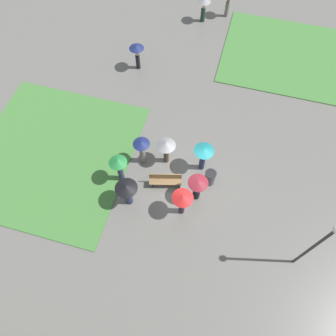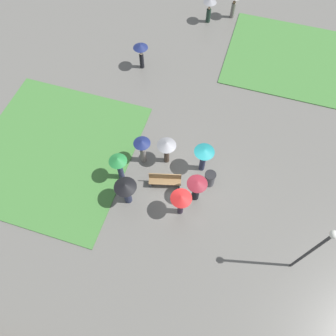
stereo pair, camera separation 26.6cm
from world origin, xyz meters
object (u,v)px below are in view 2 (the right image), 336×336
(crowd_person_red, at_px, (181,200))
(lone_walker_far_path, at_px, (141,51))
(crowd_person_black, at_px, (126,189))
(crowd_person_teal, at_px, (204,155))
(park_bench, at_px, (165,180))
(crowd_person_grey, at_px, (167,147))
(lone_walker_near_lawn, at_px, (210,6))
(lamp_post, at_px, (316,247))
(crowd_person_maroon, at_px, (197,187))
(trash_bin, at_px, (210,179))
(crowd_person_green, at_px, (119,164))
(crowd_person_navy, at_px, (142,148))
(lone_walker_mid_plaza, at_px, (235,1))

(crowd_person_red, bearing_deg, lone_walker_far_path, -91.26)
(crowd_person_black, distance_m, crowd_person_teal, 4.38)
(crowd_person_red, bearing_deg, park_bench, -77.92)
(crowd_person_grey, distance_m, lone_walker_near_lawn, 12.43)
(crowd_person_black, height_order, crowd_person_teal, crowd_person_teal)
(lamp_post, height_order, crowd_person_maroon, lamp_post)
(park_bench, distance_m, lamp_post, 7.87)
(crowd_person_maroon, bearing_deg, trash_bin, -44.16)
(crowd_person_black, distance_m, crowd_person_red, 2.78)
(crowd_person_black, bearing_deg, lone_walker_near_lawn, 164.60)
(trash_bin, bearing_deg, crowd_person_green, -166.70)
(crowd_person_maroon, bearing_deg, crowd_person_black, 91.35)
(crowd_person_navy, distance_m, lone_walker_far_path, 7.32)
(crowd_person_maroon, height_order, lone_walker_mid_plaza, lone_walker_mid_plaza)
(crowd_person_green, distance_m, lone_walker_near_lawn, 14.23)
(crowd_person_navy, relative_size, lone_walker_mid_plaza, 1.03)
(crowd_person_navy, height_order, crowd_person_maroon, crowd_person_navy)
(crowd_person_green, relative_size, lone_walker_mid_plaza, 1.10)
(park_bench, xyz_separation_m, lamp_post, (7.03, -2.38, 2.61))
(trash_bin, distance_m, crowd_person_red, 2.49)
(trash_bin, relative_size, crowd_person_maroon, 0.53)
(crowd_person_grey, bearing_deg, lone_walker_far_path, -64.70)
(crowd_person_green, distance_m, lone_walker_far_path, 8.46)
(lamp_post, bearing_deg, lone_walker_mid_plaza, 110.54)
(park_bench, height_order, lone_walker_far_path, lone_walker_far_path)
(lamp_post, relative_size, crowd_person_navy, 2.55)
(crowd_person_green, bearing_deg, lone_walker_near_lawn, -73.16)
(crowd_person_red, height_order, lone_walker_far_path, crowd_person_red)
(crowd_person_red, relative_size, crowd_person_teal, 0.99)
(crowd_person_navy, xyz_separation_m, crowd_person_teal, (3.23, 0.45, 0.10))
(park_bench, height_order, crowd_person_black, crowd_person_black)
(lone_walker_mid_plaza, bearing_deg, lamp_post, -15.25)
(crowd_person_red, height_order, crowd_person_teal, crowd_person_teal)
(lone_walker_far_path, bearing_deg, crowd_person_maroon, -56.14)
(crowd_person_red, xyz_separation_m, crowd_person_maroon, (0.53, 1.02, -0.19))
(trash_bin, height_order, crowd_person_green, crowd_person_green)
(crowd_person_red, bearing_deg, lamp_post, 138.24)
(crowd_person_navy, relative_size, crowd_person_maroon, 1.06)
(crowd_person_navy, bearing_deg, crowd_person_green, -133.66)
(crowd_person_maroon, bearing_deg, lone_walker_near_lawn, -7.55)
(crowd_person_red, bearing_deg, crowd_person_maroon, -148.48)
(crowd_person_grey, distance_m, lone_walker_mid_plaza, 13.49)
(crowd_person_navy, height_order, lone_walker_near_lawn, crowd_person_navy)
(lone_walker_mid_plaza, bearing_deg, lone_walker_far_path, -69.75)
(trash_bin, bearing_deg, park_bench, -161.27)
(lamp_post, xyz_separation_m, crowd_person_red, (-5.81, 1.08, -1.65))
(crowd_person_grey, xyz_separation_m, crowd_person_navy, (-1.23, -0.35, -0.13))
(crowd_person_navy, bearing_deg, crowd_person_red, -55.05)
(park_bench, relative_size, crowd_person_teal, 0.92)
(crowd_person_black, distance_m, lone_walker_mid_plaza, 16.51)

